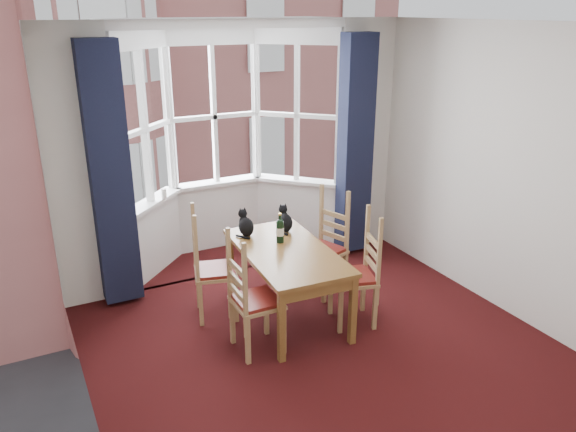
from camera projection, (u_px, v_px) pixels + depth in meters
floor at (344, 369)px, 4.80m from camera, size 4.50×4.50×0.00m
ceiling at (358, 24)px, 3.82m from camera, size 4.50×4.50×0.00m
wall_left at (77, 267)px, 3.46m from camera, size 0.00×4.50×4.50m
wall_right at (533, 181)px, 5.17m from camera, size 0.00×4.50×4.50m
wall_back_pier_left at (82, 171)px, 5.48m from camera, size 0.70×0.12×2.80m
wall_back_pier_right at (363, 138)px, 6.89m from camera, size 0.70×0.12×2.80m
bay_window at (222, 143)px, 6.61m from camera, size 2.76×0.94×2.80m
curtain_left at (110, 178)px, 5.45m from camera, size 0.38×0.22×2.60m
curtain_right at (355, 147)px, 6.66m from camera, size 0.38×0.22×2.60m
dining_table at (286, 257)px, 5.42m from camera, size 0.89×1.54×0.72m
chair_left_near at (247, 304)px, 4.90m from camera, size 0.40×0.42×0.92m
chair_left_far at (206, 272)px, 5.48m from camera, size 0.49×0.51×0.92m
chair_right_near at (362, 277)px, 5.39m from camera, size 0.50×0.52×0.92m
chair_right_far at (328, 249)px, 6.02m from camera, size 0.51×0.52×0.92m
cat_left at (246, 225)px, 5.70m from camera, size 0.17×0.22×0.29m
cat_right at (285, 221)px, 5.82m from camera, size 0.18×0.23×0.29m
wine_bottle at (280, 230)px, 5.52m from camera, size 0.08×0.08×0.30m
candle_tall at (164, 194)px, 6.31m from camera, size 0.06×0.06×0.13m
street at (52, 165)px, 33.80m from camera, size 80.00×80.00×0.00m
tenement_building at (80, 56)px, 15.93m from camera, size 18.40×7.80×15.20m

